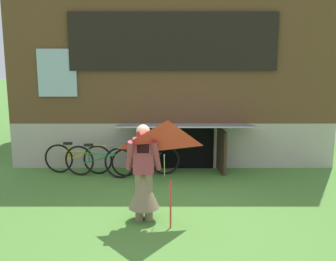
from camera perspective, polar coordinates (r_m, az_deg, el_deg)
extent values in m
plane|color=#4C7F33|center=(7.50, 0.79, -11.63)|extent=(60.00, 60.00, 0.00)
cube|color=#ADA393|center=(12.64, 0.40, 0.60)|extent=(7.78, 5.03, 1.10)
cube|color=brown|center=(12.41, 0.42, 12.25)|extent=(7.78, 5.03, 4.01)
cube|color=black|center=(9.85, 0.56, 11.88)|extent=(4.77, 0.08, 1.32)
cube|color=#9EB7C6|center=(9.87, 0.56, 11.88)|extent=(4.61, 0.04, 1.20)
cube|color=#9EB7C6|center=(10.21, -14.83, 7.51)|extent=(0.90, 0.06, 1.10)
cube|color=black|center=(10.19, 2.10, -2.34)|extent=(1.40, 0.03, 1.02)
cube|color=#3D2B1E|center=(9.91, -2.76, -2.73)|extent=(0.19, 0.70, 1.02)
cube|color=#3D2B1E|center=(9.98, 7.05, -2.71)|extent=(0.16, 0.70, 1.02)
cube|color=gray|center=(9.53, 2.25, 0.62)|extent=(3.10, 1.09, 0.18)
cylinder|color=#7F6B51|center=(7.25, -4.03, -8.90)|extent=(0.14, 0.14, 0.84)
cylinder|color=#7F6B51|center=(7.25, -2.75, -8.91)|extent=(0.14, 0.14, 0.84)
cone|color=#7F6B51|center=(7.21, -3.40, -7.97)|extent=(0.52, 0.52, 0.63)
cube|color=#993847|center=(7.03, -3.46, -3.41)|extent=(0.34, 0.20, 0.60)
cylinder|color=#993847|center=(6.94, -5.33, -3.38)|extent=(0.17, 0.33, 0.55)
cylinder|color=#993847|center=(6.92, -1.69, -3.39)|extent=(0.17, 0.33, 0.55)
cube|color=maroon|center=(6.91, -3.51, -1.55)|extent=(0.20, 0.08, 0.36)
sphere|color=#D8AD8E|center=(6.94, -3.50, -0.12)|extent=(0.23, 0.23, 0.23)
pyramid|color=red|center=(6.37, -0.14, -2.71)|extent=(1.14, 0.92, 0.66)
cylinder|color=beige|center=(6.81, -0.62, -4.79)|extent=(0.01, 0.69, 0.57)
cylinder|color=red|center=(6.96, 0.23, -9.89)|extent=(0.03, 0.03, 0.82)
torus|color=black|center=(9.74, -0.47, -4.05)|extent=(0.67, 0.15, 0.67)
torus|color=black|center=(9.65, -5.80, -4.26)|extent=(0.67, 0.15, 0.67)
cylinder|color=black|center=(9.64, -3.13, -3.18)|extent=(0.67, 0.14, 0.04)
cylinder|color=black|center=(9.66, -3.13, -3.80)|extent=(0.74, 0.15, 0.27)
cylinder|color=black|center=(9.62, -4.47, -3.23)|extent=(0.04, 0.04, 0.37)
cube|color=black|center=(9.57, -4.49, -2.15)|extent=(0.20, 0.08, 0.05)
cylinder|color=black|center=(9.66, -0.48, -2.18)|extent=(0.44, 0.10, 0.03)
torus|color=black|center=(9.53, -6.70, -4.37)|extent=(0.69, 0.19, 0.70)
torus|color=black|center=(9.87, -11.96, -3.99)|extent=(0.69, 0.19, 0.70)
cylinder|color=#287A3D|center=(9.64, -9.41, -3.15)|extent=(0.71, 0.18, 0.04)
cylinder|color=#287A3D|center=(9.67, -9.39, -3.81)|extent=(0.77, 0.20, 0.28)
cylinder|color=#287A3D|center=(9.73, -10.72, -3.06)|extent=(0.04, 0.04, 0.39)
cube|color=black|center=(9.68, -10.77, -1.93)|extent=(0.20, 0.08, 0.05)
cylinder|color=#287A3D|center=(9.44, -6.75, -2.36)|extent=(0.44, 0.12, 0.03)
torus|color=black|center=(9.90, -9.56, -3.90)|extent=(0.68, 0.12, 0.68)
torus|color=black|center=(10.18, -14.61, -3.68)|extent=(0.68, 0.12, 0.68)
cylinder|color=gold|center=(9.99, -12.16, -2.82)|extent=(0.70, 0.11, 0.04)
cylinder|color=gold|center=(10.02, -12.13, -3.44)|extent=(0.76, 0.12, 0.28)
cylinder|color=gold|center=(10.06, -13.42, -2.77)|extent=(0.04, 0.04, 0.38)
cube|color=black|center=(10.02, -13.47, -1.71)|extent=(0.20, 0.08, 0.05)
cylinder|color=gold|center=(9.82, -9.63, -2.01)|extent=(0.44, 0.07, 0.03)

